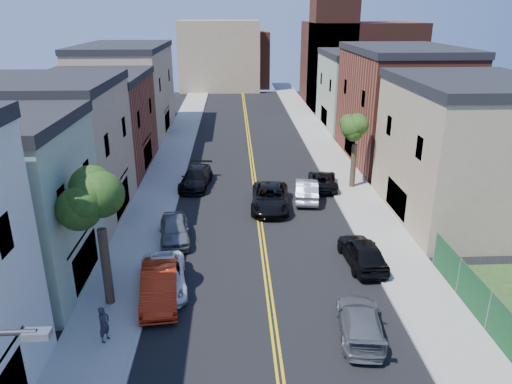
{
  "coord_description": "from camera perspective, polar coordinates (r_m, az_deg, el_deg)",
  "views": [
    {
      "loc": [
        -1.68,
        -6.62,
        13.64
      ],
      "look_at": [
        -0.23,
        24.11,
        2.0
      ],
      "focal_mm": 33.81,
      "sensor_mm": 36.0,
      "label": 1
    }
  ],
  "objects": [
    {
      "name": "backdrop_center",
      "position": [
        93.04,
        -1.71,
        15.39
      ],
      "size": [
        10.0,
        8.0,
        10.0
      ],
      "primitive_type": "cube",
      "color": "brown",
      "rests_on": "ground"
    },
    {
      "name": "sidewalk_right",
      "position": [
        49.49,
        8.6,
        4.58
      ],
      "size": [
        3.2,
        100.0,
        0.15
      ],
      "primitive_type": "cube",
      "color": "gray",
      "rests_on": "ground"
    },
    {
      "name": "bldg_left_tan_near",
      "position": [
        35.14,
        -23.17,
        3.95
      ],
      "size": [
        9.0,
        10.0,
        9.0
      ],
      "primitive_type": "cube",
      "color": "#998466",
      "rests_on": "ground"
    },
    {
      "name": "fence_right",
      "position": [
        23.28,
        27.51,
        -14.54
      ],
      "size": [
        0.04,
        15.0,
        1.9
      ],
      "primitive_type": "cube",
      "color": "#143F1E",
      "rests_on": "sidewalk_right"
    },
    {
      "name": "pedestrian_left",
      "position": [
        22.46,
        -17.54,
        -14.69
      ],
      "size": [
        0.61,
        0.72,
        1.67
      ],
      "primitive_type": "imported",
      "rotation": [
        0.0,
        0.0,
        1.16
      ],
      "color": "#27272E",
      "rests_on": "sidewalk_left"
    },
    {
      "name": "bldg_left_tan_far",
      "position": [
        58.62,
        -15.1,
        11.31
      ],
      "size": [
        9.0,
        16.0,
        9.5
      ],
      "primitive_type": "cube",
      "color": "#998466",
      "rests_on": "ground"
    },
    {
      "name": "tree_left_mid",
      "position": [
        22.66,
        -18.43,
        1.49
      ],
      "size": [
        5.2,
        5.2,
        9.29
      ],
      "color": "#322119",
      "rests_on": "sidewalk_left"
    },
    {
      "name": "bldg_left_brick",
      "position": [
        45.4,
        -18.54,
        7.4
      ],
      "size": [
        9.0,
        12.0,
        8.0
      ],
      "primitive_type": "cube",
      "color": "brown",
      "rests_on": "ground"
    },
    {
      "name": "backdrop_left",
      "position": [
        88.98,
        -4.35,
        15.74
      ],
      "size": [
        14.0,
        8.0,
        12.0
      ],
      "primitive_type": "cube",
      "color": "#998466",
      "rests_on": "ground"
    },
    {
      "name": "bldg_right_brick",
      "position": [
        48.08,
        16.62,
        9.52
      ],
      "size": [
        9.0,
        14.0,
        10.0
      ],
      "primitive_type": "cube",
      "color": "brown",
      "rests_on": "ground"
    },
    {
      "name": "bldg_right_palegrn",
      "position": [
        61.4,
        12.38,
        11.46
      ],
      "size": [
        9.0,
        12.0,
        8.5
      ],
      "primitive_type": "cube",
      "color": "gray",
      "rests_on": "ground"
    },
    {
      "name": "black_car_left",
      "position": [
        39.79,
        -7.11,
        1.69
      ],
      "size": [
        2.82,
        5.53,
        1.54
      ],
      "primitive_type": "imported",
      "rotation": [
        0.0,
        0.0,
        -0.13
      ],
      "color": "black",
      "rests_on": "ground"
    },
    {
      "name": "church",
      "position": [
        76.13,
        11.42,
        15.52
      ],
      "size": [
        16.2,
        14.2,
        22.6
      ],
      "color": "#4C2319",
      "rests_on": "ground"
    },
    {
      "name": "tree_right_far",
      "position": [
        38.67,
        11.87,
        8.53
      ],
      "size": [
        4.4,
        4.4,
        8.03
      ],
      "color": "#322119",
      "rests_on": "sidewalk_right"
    },
    {
      "name": "curb_right",
      "position": [
        49.18,
        6.59,
        4.57
      ],
      "size": [
        0.3,
        100.0,
        0.15
      ],
      "primitive_type": "cube",
      "color": "gray",
      "rests_on": "ground"
    },
    {
      "name": "black_suv_lane",
      "position": [
        35.19,
        1.68,
        -0.67
      ],
      "size": [
        3.1,
        5.99,
        1.61
      ],
      "primitive_type": "imported",
      "rotation": [
        0.0,
        0.0,
        -0.07
      ],
      "color": "black",
      "rests_on": "ground"
    },
    {
      "name": "white_pickup",
      "position": [
        25.77,
        -10.91,
        -9.85
      ],
      "size": [
        2.97,
        5.27,
        1.39
      ],
      "primitive_type": "imported",
      "rotation": [
        0.0,
        0.0,
        0.14
      ],
      "color": "white",
      "rests_on": "ground"
    },
    {
      "name": "grey_car_left",
      "position": [
        30.68,
        -9.62,
        -4.4
      ],
      "size": [
        2.4,
        4.7,
        1.53
      ],
      "primitive_type": "imported",
      "rotation": [
        0.0,
        0.0,
        0.14
      ],
      "color": "#5B5E63",
      "rests_on": "ground"
    },
    {
      "name": "red_sedan",
      "position": [
        24.84,
        -11.35,
        -10.81
      ],
      "size": [
        2.26,
        5.13,
        1.64
      ],
      "primitive_type": "imported",
      "rotation": [
        0.0,
        0.0,
        0.11
      ],
      "color": "#A8230B",
      "rests_on": "ground"
    },
    {
      "name": "bldg_right_tan",
      "position": [
        35.59,
        23.61,
        4.08
      ],
      "size": [
        9.0,
        12.0,
        9.0
      ],
      "primitive_type": "cube",
      "color": "#998466",
      "rests_on": "ground"
    },
    {
      "name": "grey_car_right",
      "position": [
        22.64,
        12.24,
        -14.78
      ],
      "size": [
        2.47,
        4.82,
        1.34
      ],
      "primitive_type": "imported",
      "rotation": [
        0.0,
        0.0,
        3.01
      ],
      "color": "#575A5E",
      "rests_on": "ground"
    },
    {
      "name": "black_car_right",
      "position": [
        28.16,
        12.48,
        -6.94
      ],
      "size": [
        2.21,
        4.82,
        1.6
      ],
      "primitive_type": "imported",
      "rotation": [
        0.0,
        0.0,
        3.21
      ],
      "color": "black",
      "rests_on": "ground"
    },
    {
      "name": "dark_car_right_far",
      "position": [
        39.63,
        7.89,
        1.41
      ],
      "size": [
        2.74,
        5.0,
        1.33
      ],
      "primitive_type": "imported",
      "rotation": [
        0.0,
        0.0,
        3.03
      ],
      "color": "black",
      "rests_on": "ground"
    },
    {
      "name": "silver_car_right",
      "position": [
        36.99,
        5.99,
        0.26
      ],
      "size": [
        2.21,
        4.91,
        1.57
      ],
      "primitive_type": "imported",
      "rotation": [
        0.0,
        0.0,
        3.02
      ],
      "color": "#A7A9AF",
      "rests_on": "ground"
    },
    {
      "name": "curb_left",
      "position": [
        48.76,
        -7.87,
        4.37
      ],
      "size": [
        0.3,
        100.0,
        0.15
      ],
      "primitive_type": "cube",
      "color": "gray",
      "rests_on": "ground"
    },
    {
      "name": "sidewalk_left",
      "position": [
        48.95,
        -9.92,
        4.32
      ],
      "size": [
        3.2,
        100.0,
        0.15
      ],
      "primitive_type": "cube",
      "color": "gray",
      "rests_on": "ground"
    }
  ]
}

